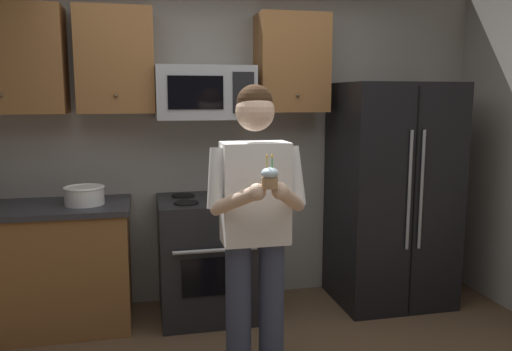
# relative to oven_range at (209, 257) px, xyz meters

# --- Properties ---
(wall_back) EXTENTS (4.40, 0.10, 2.60)m
(wall_back) POSITION_rel_oven_range_xyz_m (0.15, 0.39, 0.84)
(wall_back) COLOR gray
(wall_back) RESTS_ON ground
(oven_range) EXTENTS (0.76, 0.70, 0.93)m
(oven_range) POSITION_rel_oven_range_xyz_m (0.00, 0.00, 0.00)
(oven_range) COLOR black
(oven_range) RESTS_ON ground
(microwave) EXTENTS (0.74, 0.41, 0.40)m
(microwave) POSITION_rel_oven_range_xyz_m (0.00, 0.12, 1.26)
(microwave) COLOR #9EA0A5
(refrigerator) EXTENTS (0.90, 0.75, 1.80)m
(refrigerator) POSITION_rel_oven_range_xyz_m (1.50, -0.04, 0.44)
(refrigerator) COLOR black
(refrigerator) RESTS_ON ground
(cabinet_row_upper) EXTENTS (2.78, 0.36, 0.76)m
(cabinet_row_upper) POSITION_rel_oven_range_xyz_m (-0.57, 0.17, 1.49)
(cabinet_row_upper) COLOR brown
(counter_left) EXTENTS (1.44, 0.66, 0.92)m
(counter_left) POSITION_rel_oven_range_xyz_m (-1.30, 0.02, 0.00)
(counter_left) COLOR brown
(counter_left) RESTS_ON ground
(bowl_large_white) EXTENTS (0.29, 0.29, 0.13)m
(bowl_large_white) POSITION_rel_oven_range_xyz_m (-0.90, -0.01, 0.53)
(bowl_large_white) COLOR white
(bowl_large_white) RESTS_ON counter_left
(person) EXTENTS (0.60, 0.48, 1.76)m
(person) POSITION_rel_oven_range_xyz_m (0.14, -1.03, 0.53)
(person) COLOR #383F59
(person) RESTS_ON ground
(cupcake) EXTENTS (0.09, 0.09, 0.17)m
(cupcake) POSITION_rel_oven_range_xyz_m (0.14, -1.36, 0.83)
(cupcake) COLOR #A87F56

